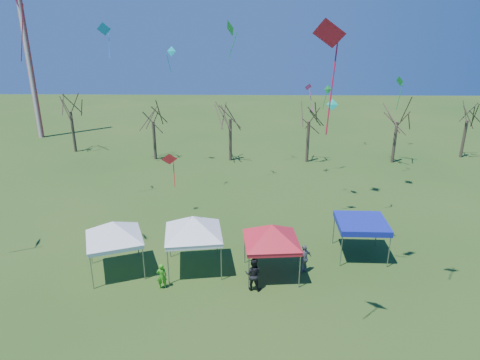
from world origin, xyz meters
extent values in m
plane|color=#274C18|center=(0.00, 0.00, 0.00)|extent=(140.00, 140.00, 0.00)
cylinder|color=silver|center=(-28.00, 34.00, 12.50)|extent=(0.70, 0.70, 25.00)
cylinder|color=#3D2D21|center=(-20.85, 27.38, 2.39)|extent=(0.32, 0.32, 4.78)
cylinder|color=#3D2D21|center=(-10.77, 24.65, 2.14)|extent=(0.32, 0.32, 4.28)
cylinder|color=#3D2D21|center=(-2.37, 24.38, 2.32)|extent=(0.32, 0.32, 4.64)
cylinder|color=#3D2D21|center=(6.03, 24.04, 2.24)|extent=(0.32, 0.32, 4.49)
cylinder|color=#3D2D21|center=(15.36, 24.00, 2.24)|extent=(0.32, 0.32, 4.47)
cylinder|color=#3D2D21|center=(23.72, 26.07, 2.12)|extent=(0.32, 0.32, 4.23)
cylinder|color=gray|center=(-9.20, -0.20, 1.04)|extent=(0.06, 0.06, 2.08)
cylinder|color=gray|center=(-10.23, 2.51, 1.04)|extent=(0.06, 0.06, 2.08)
cylinder|color=gray|center=(-6.48, 0.83, 1.04)|extent=(0.06, 0.06, 2.08)
cylinder|color=gray|center=(-7.52, 3.55, 1.04)|extent=(0.06, 0.06, 2.08)
cube|color=white|center=(-8.36, 1.67, 2.20)|extent=(4.02, 4.02, 0.25)
pyramid|color=white|center=(-8.36, 1.67, 3.36)|extent=(4.12, 4.12, 1.04)
cylinder|color=gray|center=(-4.95, 0.38, 1.09)|extent=(0.07, 0.07, 2.19)
cylinder|color=gray|center=(-5.40, 3.42, 1.09)|extent=(0.07, 0.07, 2.19)
cylinder|color=gray|center=(-1.92, 0.83, 1.09)|extent=(0.07, 0.07, 2.19)
cylinder|color=gray|center=(-2.37, 3.87, 1.09)|extent=(0.07, 0.07, 2.19)
cube|color=white|center=(-3.66, 2.12, 2.32)|extent=(3.73, 3.73, 0.26)
pyramid|color=white|center=(-3.66, 2.12, 3.55)|extent=(4.60, 4.60, 1.09)
cylinder|color=gray|center=(-0.31, -0.09, 1.04)|extent=(0.06, 0.06, 2.07)
cylinder|color=gray|center=(-0.56, 2.80, 1.04)|extent=(0.06, 0.06, 2.07)
cylinder|color=gray|center=(2.58, 0.17, 1.04)|extent=(0.06, 0.06, 2.07)
cylinder|color=gray|center=(2.33, 3.06, 1.04)|extent=(0.06, 0.06, 2.07)
cube|color=red|center=(1.01, 1.48, 2.20)|extent=(3.37, 3.37, 0.25)
pyramid|color=red|center=(1.01, 1.48, 3.36)|extent=(4.38, 4.38, 1.04)
cylinder|color=gray|center=(5.42, 2.54, 1.04)|extent=(0.06, 0.06, 2.08)
cylinder|color=gray|center=(5.49, 5.45, 1.04)|extent=(0.06, 0.06, 2.08)
cylinder|color=gray|center=(8.34, 2.47, 1.04)|extent=(0.06, 0.06, 2.08)
cylinder|color=gray|center=(8.40, 5.39, 1.04)|extent=(0.06, 0.06, 2.08)
cube|color=#0E1A96|center=(6.91, 3.96, 2.21)|extent=(3.19, 3.19, 0.25)
cube|color=#0E1A96|center=(6.91, 3.96, 2.40)|extent=(3.19, 3.19, 0.12)
imported|color=green|center=(-5.27, -0.03, 0.78)|extent=(0.64, 0.50, 1.56)
imported|color=black|center=(-0.06, -0.05, 0.99)|extent=(1.08, 0.91, 1.97)
imported|color=slate|center=(3.05, 1.83, 0.91)|extent=(1.14, 0.96, 1.83)
cube|color=red|center=(-12.17, 2.32, 13.83)|extent=(0.51, 0.33, 2.83)
cone|color=red|center=(-4.77, 1.69, 7.25)|extent=(0.99, 0.71, 0.81)
cube|color=red|center=(-4.56, 1.74, 6.33)|extent=(0.14, 0.47, 1.40)
cone|color=red|center=(2.50, -4.68, 14.01)|extent=(1.58, 1.45, 1.12)
cube|color=red|center=(2.69, -4.81, 12.01)|extent=(0.31, 0.45, 3.35)
cone|color=#0ECBD3|center=(-7.99, 22.41, 11.73)|extent=(0.99, 0.55, 0.97)
cube|color=#0ECBD3|center=(-8.30, 22.52, 10.60)|extent=(0.28, 0.68, 1.79)
cone|color=#EF359D|center=(5.08, 19.10, 8.81)|extent=(0.88, 0.73, 0.70)
cube|color=#EF359D|center=(5.45, 19.28, 7.55)|extent=(0.41, 0.78, 2.15)
cone|color=green|center=(7.12, 20.14, 8.42)|extent=(0.86, 0.48, 0.84)
cube|color=green|center=(6.86, 20.05, 7.39)|extent=(0.24, 0.58, 1.67)
cone|color=#158CE2|center=(-14.11, 21.62, 13.80)|extent=(1.36, 0.69, 1.27)
cube|color=#158CE2|center=(-13.77, 21.63, 12.28)|extent=(0.07, 0.72, 2.38)
cone|color=green|center=(-1.94, 17.23, 13.93)|extent=(1.11, 1.51, 1.37)
cube|color=green|center=(-1.77, 16.87, 12.54)|extent=(0.77, 0.40, 2.09)
cone|color=green|center=(13.62, 19.68, 9.29)|extent=(0.69, 1.05, 0.97)
cube|color=green|center=(13.69, 19.49, 7.85)|extent=(0.42, 0.19, 2.39)
cone|color=#0DC89C|center=(5.56, 9.58, 8.87)|extent=(0.87, 0.44, 0.82)
cube|color=#0DC89C|center=(5.33, 9.62, 7.68)|extent=(0.13, 0.50, 1.97)
camera|label=1|loc=(-0.37, -20.88, 14.34)|focal=32.00mm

